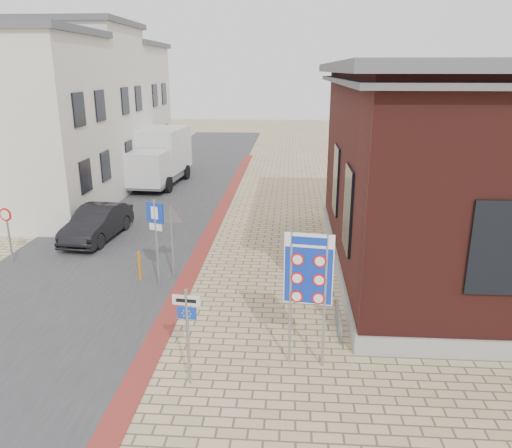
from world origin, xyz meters
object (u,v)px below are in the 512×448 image
(bollard, at_px, (140,266))
(box_truck, at_px, (158,157))
(sedan, at_px, (97,223))
(essen_sign, at_px, (187,323))
(border_sign, at_px, (308,272))
(parking_sign, at_px, (156,228))

(bollard, bearing_deg, box_truck, 101.97)
(box_truck, bearing_deg, sedan, -85.17)
(essen_sign, xyz_separation_m, bollard, (-2.70, 5.42, -0.97))
(sedan, height_order, border_sign, border_sign)
(sedan, relative_size, bollard, 4.15)
(essen_sign, bearing_deg, parking_sign, 117.35)
(box_truck, bearing_deg, parking_sign, -71.22)
(border_sign, bearing_deg, sedan, 142.09)
(sedan, relative_size, essen_sign, 1.84)
(parking_sign, bearing_deg, box_truck, 128.14)
(parking_sign, bearing_deg, border_sign, -17.88)
(sedan, height_order, parking_sign, parking_sign)
(essen_sign, relative_size, bollard, 2.26)
(parking_sign, bearing_deg, bollard, 170.16)
(sedan, distance_m, essen_sign, 10.96)
(sedan, xyz_separation_m, box_truck, (-0.08, 10.10, 0.99))
(box_truck, relative_size, parking_sign, 2.23)
(box_truck, distance_m, essen_sign, 20.30)
(sedan, relative_size, box_truck, 0.65)
(border_sign, height_order, essen_sign, border_sign)
(sedan, relative_size, border_sign, 1.28)
(box_truck, distance_m, parking_sign, 15.04)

